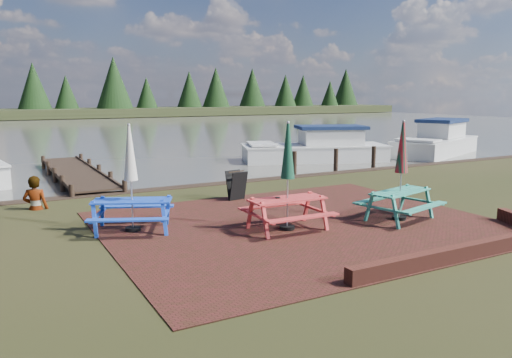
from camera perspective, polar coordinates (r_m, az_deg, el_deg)
The scene contains 13 objects.
ground at distance 11.18m, azimuth 8.07°, elevation -6.35°, with size 120.00×120.00×0.00m, color black.
paving at distance 11.97m, azimuth 5.21°, elevation -5.18°, with size 9.00×7.50×0.02m, color #331910.
brick_wall at distance 10.99m, azimuth 24.92°, elevation -6.66°, with size 6.21×1.79×0.30m.
water at distance 46.16m, azimuth -20.52°, elevation 5.22°, with size 120.00×60.00×0.02m, color #46453C.
far_treeline at distance 74.88m, azimuth -23.90°, elevation 8.99°, with size 120.00×10.00×8.10m.
picnic_table_teal at distance 12.66m, azimuth 16.19°, elevation -0.80°, with size 2.07×1.93×2.43m.
picnic_table_red at distance 11.30m, azimuth 3.62°, elevation -1.63°, with size 1.80×1.61×2.45m.
picnic_table_blue at distance 11.51m, azimuth -14.03°, elevation -1.78°, with size 2.21×2.11×2.40m.
chalkboard at distance 14.59m, azimuth -2.25°, elevation -0.71°, with size 0.56×0.58×0.86m.
jetty at distance 20.32m, azimuth -19.86°, elevation 0.72°, with size 1.76×9.08×1.00m.
boat_near at distance 24.84m, azimuth 7.02°, elevation 3.35°, with size 7.46×4.72×1.91m.
boat_far at distance 28.94m, azimuth 19.97°, elevation 3.85°, with size 7.20×4.75×2.12m.
person at distance 14.56m, azimuth -24.08°, elevation 0.28°, with size 0.66×0.43×1.82m, color gray.
Camera 1 is at (-6.45, -8.61, 3.06)m, focal length 35.00 mm.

